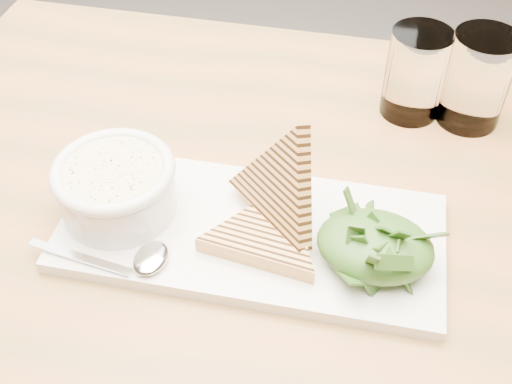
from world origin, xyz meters
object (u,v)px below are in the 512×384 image
(glass_near, at_px, (416,74))
(glass_far, at_px, (477,80))
(soup_bowl, at_px, (117,192))
(platter, at_px, (251,233))
(table_top, at_px, (334,232))

(glass_near, relative_size, glass_far, 0.95)
(soup_bowl, relative_size, glass_far, 1.01)
(glass_far, bearing_deg, platter, -128.16)
(table_top, relative_size, glass_near, 9.88)
(table_top, distance_m, glass_far, 0.27)
(platter, xyz_separation_m, glass_far, (0.21, 0.27, 0.05))
(platter, relative_size, glass_far, 3.33)
(table_top, height_order, glass_far, glass_far)
(table_top, distance_m, glass_near, 0.24)
(glass_near, bearing_deg, platter, -117.42)
(platter, height_order, glass_far, glass_far)
(table_top, bearing_deg, platter, -149.61)
(soup_bowl, bearing_deg, platter, 3.74)
(table_top, xyz_separation_m, soup_bowl, (-0.23, -0.06, 0.06))
(platter, bearing_deg, soup_bowl, -176.26)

